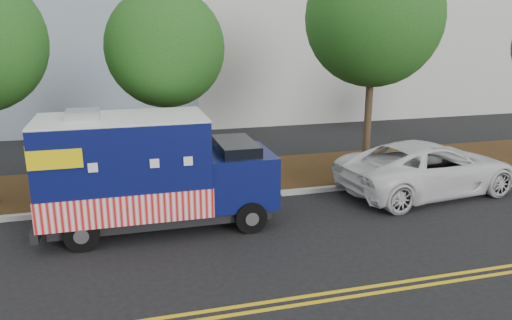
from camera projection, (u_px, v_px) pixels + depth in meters
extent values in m
plane|color=black|center=(197.00, 221.00, 13.55)|extent=(120.00, 120.00, 0.00)
cube|color=#9E9E99|center=(190.00, 202.00, 14.83)|extent=(120.00, 0.18, 0.15)
cube|color=#311E0D|center=(181.00, 181.00, 16.78)|extent=(120.00, 4.00, 0.15)
cube|color=gold|center=(234.00, 307.00, 9.41)|extent=(120.00, 0.10, 0.01)
cube|color=gold|center=(237.00, 314.00, 9.18)|extent=(120.00, 0.10, 0.01)
cylinder|color=#38281C|center=(169.00, 136.00, 15.63)|extent=(0.26, 0.26, 3.60)
sphere|color=#164C15|center=(165.00, 48.00, 14.93)|extent=(3.57, 3.57, 3.57)
cylinder|color=#38281C|center=(368.00, 113.00, 17.91)|extent=(0.26, 0.26, 4.22)
sphere|color=#164C15|center=(374.00, 17.00, 17.05)|extent=(4.73, 4.73, 4.73)
cube|color=#473828|center=(88.00, 171.00, 13.96)|extent=(0.06, 0.06, 2.40)
cube|color=black|center=(162.00, 211.00, 13.11)|extent=(5.48, 1.88, 0.27)
cube|color=#0A104A|center=(124.00, 165.00, 12.54)|extent=(4.11, 2.26, 2.34)
cube|color=red|center=(126.00, 196.00, 12.76)|extent=(4.15, 2.32, 0.73)
cube|color=white|center=(121.00, 118.00, 12.23)|extent=(4.11, 2.26, 0.06)
cube|color=#B7B7BA|center=(83.00, 114.00, 11.97)|extent=(0.78, 0.78, 0.21)
cube|color=#0A104A|center=(238.00, 176.00, 13.42)|extent=(1.77, 2.11, 1.37)
cube|color=black|center=(236.00, 153.00, 13.24)|extent=(0.98, 1.91, 0.63)
cube|color=black|center=(269.00, 189.00, 13.77)|extent=(0.09, 1.95, 0.29)
cube|color=black|center=(41.00, 222.00, 12.35)|extent=(0.18, 2.20, 0.27)
cube|color=#B7B7BA|center=(35.00, 169.00, 12.00)|extent=(0.05, 1.76, 1.86)
cube|color=#B7B7BA|center=(134.00, 151.00, 13.68)|extent=(1.76, 0.05, 1.07)
cube|color=yellow|center=(55.00, 160.00, 10.94)|extent=(1.17, 0.02, 0.44)
cube|color=yellow|center=(65.00, 137.00, 13.11)|extent=(1.17, 0.02, 0.44)
cylinder|color=black|center=(251.00, 217.00, 12.73)|extent=(0.82, 0.28, 0.82)
cylinder|color=black|center=(233.00, 193.00, 14.59)|extent=(0.82, 0.28, 0.82)
cylinder|color=black|center=(82.00, 234.00, 11.69)|extent=(0.82, 0.28, 0.82)
cylinder|color=black|center=(86.00, 206.00, 13.55)|extent=(0.82, 0.28, 0.82)
imported|color=white|center=(429.00, 168.00, 15.66)|extent=(6.18, 3.43, 1.64)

